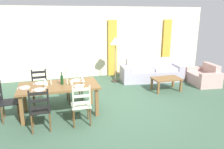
{
  "coord_description": "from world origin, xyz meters",
  "views": [
    {
      "loc": [
        -1.61,
        -5.18,
        2.41
      ],
      "look_at": [
        0.07,
        0.62,
        0.75
      ],
      "focal_mm": 35.21,
      "sensor_mm": 36.0,
      "label": 1
    }
  ],
  "objects_px": {
    "wine_bottle": "(62,80)",
    "wine_glass_far_left": "(45,80)",
    "coffee_cup_primary": "(72,83)",
    "coffee_cup_secondary": "(46,84)",
    "dining_chair_near_right": "(81,105)",
    "dining_chair_head_west": "(7,101)",
    "wine_glass_near_left": "(45,83)",
    "couch": "(151,72)",
    "standing_lamp": "(115,43)",
    "wine_glass_near_right": "(83,80)",
    "dining_chair_far_right": "(74,85)",
    "dining_table": "(59,88)",
    "coffee_table": "(166,80)",
    "wine_glass_far_right": "(82,77)",
    "dining_chair_near_left": "(40,110)",
    "dining_chair_far_left": "(40,87)",
    "armchair_upholstered": "(204,77)"
  },
  "relations": [
    {
      "from": "dining_chair_near_right",
      "to": "dining_chair_head_west",
      "type": "distance_m",
      "value": 1.76
    },
    {
      "from": "dining_chair_head_west",
      "to": "wine_glass_far_left",
      "type": "distance_m",
      "value": 0.97
    },
    {
      "from": "dining_chair_head_west",
      "to": "coffee_table",
      "type": "distance_m",
      "value": 4.68
    },
    {
      "from": "dining_table",
      "to": "coffee_cup_primary",
      "type": "distance_m",
      "value": 0.34
    },
    {
      "from": "coffee_cup_primary",
      "to": "coffee_cup_secondary",
      "type": "bearing_deg",
      "value": 168.92
    },
    {
      "from": "wine_glass_near_left",
      "to": "standing_lamp",
      "type": "xyz_separation_m",
      "value": [
        2.43,
        2.35,
        0.55
      ]
    },
    {
      "from": "wine_glass_far_left",
      "to": "standing_lamp",
      "type": "distance_m",
      "value": 3.24
    },
    {
      "from": "couch",
      "to": "standing_lamp",
      "type": "xyz_separation_m",
      "value": [
        -1.36,
        0.18,
        1.12
      ]
    },
    {
      "from": "coffee_cup_secondary",
      "to": "dining_chair_near_left",
      "type": "bearing_deg",
      "value": -100.99
    },
    {
      "from": "dining_chair_far_right",
      "to": "armchair_upholstered",
      "type": "bearing_deg",
      "value": 3.67
    },
    {
      "from": "wine_glass_far_left",
      "to": "armchair_upholstered",
      "type": "xyz_separation_m",
      "value": [
        5.39,
        0.92,
        -0.61
      ]
    },
    {
      "from": "wine_glass_near_left",
      "to": "wine_glass_near_right",
      "type": "bearing_deg",
      "value": -0.11
    },
    {
      "from": "coffee_table",
      "to": "wine_glass_far_right",
      "type": "bearing_deg",
      "value": -166.32
    },
    {
      "from": "wine_glass_near_left",
      "to": "couch",
      "type": "distance_m",
      "value": 4.4
    },
    {
      "from": "wine_glass_far_right",
      "to": "dining_chair_head_west",
      "type": "bearing_deg",
      "value": -174.94
    },
    {
      "from": "wine_glass_near_right",
      "to": "coffee_cup_secondary",
      "type": "bearing_deg",
      "value": 168.93
    },
    {
      "from": "dining_table",
      "to": "dining_chair_head_west",
      "type": "height_order",
      "value": "dining_chair_head_west"
    },
    {
      "from": "coffee_cup_secondary",
      "to": "dining_chair_near_right",
      "type": "bearing_deg",
      "value": -47.2
    },
    {
      "from": "dining_chair_head_west",
      "to": "wine_bottle",
      "type": "relative_size",
      "value": 3.04
    },
    {
      "from": "dining_chair_far_right",
      "to": "coffee_cup_secondary",
      "type": "distance_m",
      "value": 1.07
    },
    {
      "from": "dining_chair_near_left",
      "to": "wine_bottle",
      "type": "relative_size",
      "value": 3.04
    },
    {
      "from": "dining_chair_near_left",
      "to": "wine_glass_far_left",
      "type": "bearing_deg",
      "value": 81.88
    },
    {
      "from": "dining_chair_far_right",
      "to": "armchair_upholstered",
      "type": "height_order",
      "value": "dining_chair_far_right"
    },
    {
      "from": "dining_chair_head_west",
      "to": "armchair_upholstered",
      "type": "bearing_deg",
      "value": 9.86
    },
    {
      "from": "wine_glass_near_left",
      "to": "dining_chair_far_left",
      "type": "bearing_deg",
      "value": 100.12
    },
    {
      "from": "coffee_cup_secondary",
      "to": "wine_glass_near_left",
      "type": "bearing_deg",
      "value": -100.8
    },
    {
      "from": "dining_table",
      "to": "standing_lamp",
      "type": "height_order",
      "value": "standing_lamp"
    },
    {
      "from": "dining_chair_far_left",
      "to": "wine_glass_near_left",
      "type": "bearing_deg",
      "value": -79.88
    },
    {
      "from": "dining_chair_head_west",
      "to": "coffee_cup_secondary",
      "type": "bearing_deg",
      "value": 4.36
    },
    {
      "from": "wine_bottle",
      "to": "wine_glass_far_left",
      "type": "height_order",
      "value": "wine_bottle"
    },
    {
      "from": "dining_chair_far_right",
      "to": "wine_glass_near_left",
      "type": "height_order",
      "value": "dining_chair_far_right"
    },
    {
      "from": "dining_chair_near_right",
      "to": "wine_glass_near_right",
      "type": "height_order",
      "value": "dining_chair_near_right"
    },
    {
      "from": "dining_chair_near_right",
      "to": "standing_lamp",
      "type": "relative_size",
      "value": 0.59
    },
    {
      "from": "wine_bottle",
      "to": "coffee_cup_primary",
      "type": "bearing_deg",
      "value": -26.46
    },
    {
      "from": "wine_glass_near_right",
      "to": "coffee_cup_primary",
      "type": "relative_size",
      "value": 1.79
    },
    {
      "from": "dining_table",
      "to": "coffee_cup_primary",
      "type": "relative_size",
      "value": 21.11
    },
    {
      "from": "dining_chair_far_left",
      "to": "wine_glass_near_right",
      "type": "distance_m",
      "value": 1.46
    },
    {
      "from": "wine_glass_far_left",
      "to": "armchair_upholstered",
      "type": "bearing_deg",
      "value": 9.67
    },
    {
      "from": "dining_chair_near_right",
      "to": "wine_glass_far_left",
      "type": "relative_size",
      "value": 5.96
    },
    {
      "from": "wine_bottle",
      "to": "coffee_table",
      "type": "xyz_separation_m",
      "value": [
        3.34,
        0.78,
        -0.51
      ]
    },
    {
      "from": "wine_glass_near_left",
      "to": "armchair_upholstered",
      "type": "bearing_deg",
      "value": 12.41
    },
    {
      "from": "dining_table",
      "to": "dining_chair_near_right",
      "type": "bearing_deg",
      "value": -59.98
    },
    {
      "from": "dining_chair_far_left",
      "to": "wine_bottle",
      "type": "relative_size",
      "value": 3.04
    },
    {
      "from": "dining_table",
      "to": "wine_glass_near_right",
      "type": "distance_m",
      "value": 0.63
    },
    {
      "from": "coffee_cup_primary",
      "to": "wine_bottle",
      "type": "bearing_deg",
      "value": 153.54
    },
    {
      "from": "dining_chair_near_left",
      "to": "dining_chair_far_left",
      "type": "distance_m",
      "value": 1.54
    },
    {
      "from": "dining_chair_far_left",
      "to": "couch",
      "type": "height_order",
      "value": "dining_chair_far_left"
    },
    {
      "from": "couch",
      "to": "dining_chair_near_left",
      "type": "bearing_deg",
      "value": -144.6
    },
    {
      "from": "dining_chair_far_right",
      "to": "wine_glass_far_right",
      "type": "distance_m",
      "value": 0.76
    },
    {
      "from": "dining_chair_near_right",
      "to": "coffee_cup_primary",
      "type": "xyz_separation_m",
      "value": [
        -0.12,
        0.65,
        0.32
      ]
    }
  ]
}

